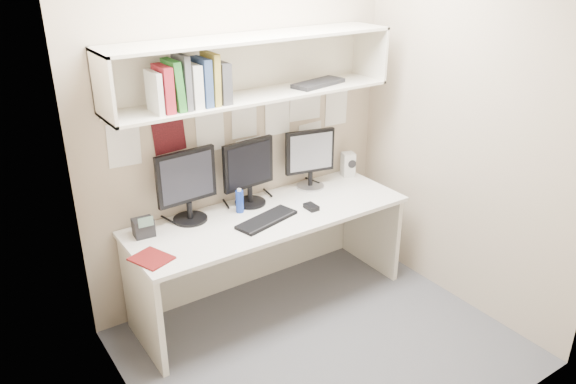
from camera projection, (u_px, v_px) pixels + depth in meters
floor at (323, 347)px, 3.73m from camera, size 2.40×2.00×0.01m
wall_back at (241, 122)px, 3.95m from camera, size 2.40×0.02×2.60m
wall_front at (470, 233)px, 2.44m from camera, size 2.40×0.02×2.60m
wall_left at (123, 218)px, 2.58m from camera, size 0.02×2.00×2.60m
wall_right at (468, 129)px, 3.81m from camera, size 0.02×2.00×2.60m
desk at (270, 258)px, 4.07m from camera, size 2.00×0.70×0.73m
overhead_hutch at (250, 66)px, 3.68m from camera, size 2.00×0.38×0.40m
pinned_papers at (242, 129)px, 3.97m from camera, size 1.92×0.01×0.48m
monitor_left at (187, 183)px, 3.72m from camera, size 0.43×0.23×0.50m
monitor_center at (249, 170)px, 3.97m from camera, size 0.41×0.22×0.48m
monitor_right at (310, 156)px, 4.25m from camera, size 0.39×0.21×0.45m
keyboard at (267, 220)px, 3.80m from camera, size 0.48×0.27×0.02m
mouse at (311, 207)px, 3.97m from camera, size 0.07×0.11×0.03m
speaker at (348, 164)px, 4.52m from camera, size 0.12×0.13×0.19m
blue_bottle at (240, 201)px, 3.90m from camera, size 0.06×0.06×0.18m
maroon_notebook at (151, 259)px, 3.34m from camera, size 0.26×0.28×0.01m
desk_phone at (144, 227)px, 3.59m from camera, size 0.14×0.12×0.15m
book_stack at (190, 84)px, 3.37m from camera, size 0.48×0.20×0.33m
hutch_tray at (318, 83)px, 3.95m from camera, size 0.44×0.24×0.03m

